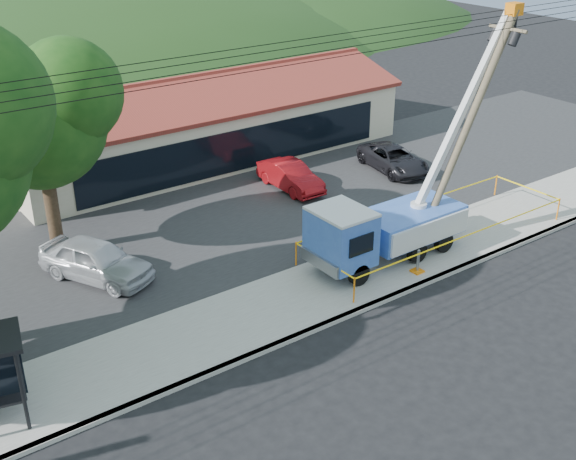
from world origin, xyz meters
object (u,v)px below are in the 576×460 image
(utility_truck, at_px, (384,225))
(car_silver, at_px, (99,280))
(leaning_pole, at_px, (470,121))
(car_red, at_px, (290,191))
(car_dark, at_px, (393,172))

(utility_truck, bearing_deg, car_silver, 151.56)
(leaning_pole, distance_m, car_red, 10.44)
(car_silver, distance_m, car_dark, 17.50)
(car_silver, xyz_separation_m, car_dark, (17.41, 1.75, 0.00))
(car_red, xyz_separation_m, car_dark, (5.97, -1.14, 0.00))
(leaning_pole, bearing_deg, car_dark, 66.30)
(car_red, bearing_deg, car_silver, -164.81)
(leaning_pole, distance_m, car_silver, 16.14)
(car_dark, bearing_deg, car_silver, -164.30)
(utility_truck, relative_size, car_red, 2.38)
(car_red, bearing_deg, leaning_pole, -71.48)
(leaning_pole, relative_size, car_dark, 2.05)
(utility_truck, relative_size, leaning_pole, 1.04)
(car_dark, bearing_deg, car_red, 179.13)
(utility_truck, distance_m, car_dark, 10.45)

